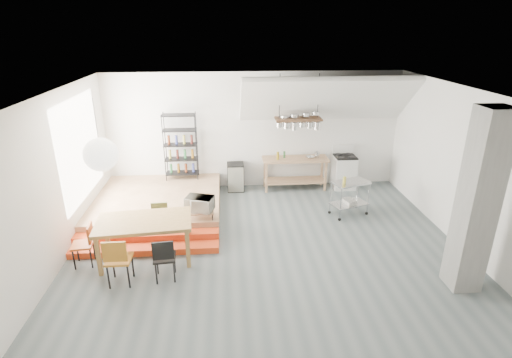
{
  "coord_description": "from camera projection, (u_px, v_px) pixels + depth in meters",
  "views": [
    {
      "loc": [
        -0.8,
        -7.16,
        4.35
      ],
      "look_at": [
        -0.17,
        0.8,
        1.24
      ],
      "focal_mm": 28.0,
      "sensor_mm": 36.0,
      "label": 1
    }
  ],
  "objects": [
    {
      "name": "floor",
      "position": [
        267.0,
        248.0,
        8.29
      ],
      "size": [
        8.0,
        8.0,
        0.0
      ],
      "primitive_type": "plane",
      "color": "#535F61",
      "rests_on": "ground"
    },
    {
      "name": "wall_back",
      "position": [
        254.0,
        131.0,
        10.96
      ],
      "size": [
        8.0,
        0.04,
        3.2
      ],
      "primitive_type": "cube",
      "color": "silver",
      "rests_on": "ground"
    },
    {
      "name": "wall_left",
      "position": [
        54.0,
        182.0,
        7.41
      ],
      "size": [
        0.04,
        7.0,
        3.2
      ],
      "primitive_type": "cube",
      "color": "silver",
      "rests_on": "ground"
    },
    {
      "name": "wall_right",
      "position": [
        466.0,
        171.0,
        8.0
      ],
      "size": [
        0.04,
        7.0,
        3.2
      ],
      "primitive_type": "cube",
      "color": "silver",
      "rests_on": "ground"
    },
    {
      "name": "ceiling",
      "position": [
        269.0,
        93.0,
        7.13
      ],
      "size": [
        8.0,
        7.0,
        0.02
      ],
      "primitive_type": "cube",
      "color": "white",
      "rests_on": "wall_back"
    },
    {
      "name": "slope_ceiling",
      "position": [
        326.0,
        99.0,
        10.19
      ],
      "size": [
        4.4,
        1.44,
        1.32
      ],
      "primitive_type": "cube",
      "rotation": [
        -0.73,
        0.0,
        0.0
      ],
      "color": "white",
      "rests_on": "wall_back"
    },
    {
      "name": "window_pane",
      "position": [
        80.0,
        149.0,
        8.74
      ],
      "size": [
        0.02,
        2.5,
        2.2
      ],
      "primitive_type": "cube",
      "color": "white",
      "rests_on": "wall_left"
    },
    {
      "name": "platform",
      "position": [
        159.0,
        203.0,
        9.89
      ],
      "size": [
        3.0,
        3.0,
        0.4
      ],
      "primitive_type": "cube",
      "color": "#8D6846",
      "rests_on": "ground"
    },
    {
      "name": "step_lower",
      "position": [
        145.0,
        249.0,
        8.13
      ],
      "size": [
        3.0,
        0.35,
        0.13
      ],
      "primitive_type": "cube",
      "color": "#DD431A",
      "rests_on": "ground"
    },
    {
      "name": "step_upper",
      "position": [
        148.0,
        238.0,
        8.43
      ],
      "size": [
        3.0,
        0.35,
        0.27
      ],
      "primitive_type": "cube",
      "color": "#DD431A",
      "rests_on": "ground"
    },
    {
      "name": "concrete_column",
      "position": [
        477.0,
        203.0,
        6.56
      ],
      "size": [
        0.5,
        0.5,
        3.2
      ],
      "primitive_type": "cube",
      "color": "slate",
      "rests_on": "ground"
    },
    {
      "name": "kitchen_counter",
      "position": [
        295.0,
        168.0,
        11.07
      ],
      "size": [
        1.8,
        0.6,
        0.91
      ],
      "color": "#8D6846",
      "rests_on": "ground"
    },
    {
      "name": "stove",
      "position": [
        344.0,
        171.0,
        11.23
      ],
      "size": [
        0.6,
        0.6,
        1.18
      ],
      "color": "white",
      "rests_on": "ground"
    },
    {
      "name": "pot_rack",
      "position": [
        299.0,
        122.0,
        10.37
      ],
      "size": [
        1.2,
        0.5,
        1.43
      ],
      "color": "#442B1B",
      "rests_on": "ceiling"
    },
    {
      "name": "wire_shelving",
      "position": [
        181.0,
        145.0,
        10.63
      ],
      "size": [
        0.88,
        0.38,
        1.8
      ],
      "color": "black",
      "rests_on": "platform"
    },
    {
      "name": "microwave_shelf",
      "position": [
        200.0,
        211.0,
        8.68
      ],
      "size": [
        0.6,
        0.4,
        0.16
      ],
      "color": "#8D6846",
      "rests_on": "platform"
    },
    {
      "name": "paper_lantern",
      "position": [
        101.0,
        155.0,
        7.03
      ],
      "size": [
        0.6,
        0.6,
        0.6
      ],
      "primitive_type": "sphere",
      "color": "white",
      "rests_on": "ceiling"
    },
    {
      "name": "dining_table",
      "position": [
        144.0,
        225.0,
        7.65
      ],
      "size": [
        1.87,
        1.16,
        0.85
      ],
      "rotation": [
        0.0,
        0.0,
        0.09
      ],
      "color": "olive",
      "rests_on": "ground"
    },
    {
      "name": "chair_mustard",
      "position": [
        117.0,
        258.0,
        6.92
      ],
      "size": [
        0.43,
        0.43,
        0.94
      ],
      "rotation": [
        0.0,
        0.0,
        3.14
      ],
      "color": "#B5711F",
      "rests_on": "ground"
    },
    {
      "name": "chair_black",
      "position": [
        164.0,
        256.0,
        7.07
      ],
      "size": [
        0.42,
        0.42,
        0.85
      ],
      "rotation": [
        0.0,
        0.0,
        3.23
      ],
      "color": "black",
      "rests_on": "ground"
    },
    {
      "name": "chair_olive",
      "position": [
        160.0,
        218.0,
        8.51
      ],
      "size": [
        0.38,
        0.38,
        0.8
      ],
      "rotation": [
        0.0,
        0.0,
        0.04
      ],
      "color": "brown",
      "rests_on": "ground"
    },
    {
      "name": "chair_red",
      "position": [
        86.0,
        241.0,
        7.57
      ],
      "size": [
        0.42,
        0.42,
        0.84
      ],
      "rotation": [
        0.0,
        0.0,
        -1.46
      ],
      "color": "#C0511B",
      "rests_on": "ground"
    },
    {
      "name": "rolling_cart",
      "position": [
        350.0,
        193.0,
        9.57
      ],
      "size": [
        0.97,
        0.74,
        0.86
      ],
      "rotation": [
        0.0,
        0.0,
        0.34
      ],
      "color": "silver",
      "rests_on": "ground"
    },
    {
      "name": "mini_fridge",
      "position": [
        236.0,
        177.0,
        11.08
      ],
      "size": [
        0.45,
        0.45,
        0.77
      ],
      "primitive_type": "cube",
      "color": "black",
      "rests_on": "ground"
    },
    {
      "name": "microwave",
      "position": [
        200.0,
        204.0,
        8.62
      ],
      "size": [
        0.67,
        0.54,
        0.32
      ],
      "primitive_type": "imported",
      "rotation": [
        0.0,
        0.0,
        -0.3
      ],
      "color": "beige",
      "rests_on": "microwave_shelf"
    },
    {
      "name": "bowl",
      "position": [
        310.0,
        157.0,
        10.94
      ],
      "size": [
        0.3,
        0.3,
        0.06
      ],
      "primitive_type": "imported",
      "rotation": [
        0.0,
        0.0,
        0.37
      ],
      "color": "silver",
      "rests_on": "kitchen_counter"
    }
  ]
}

